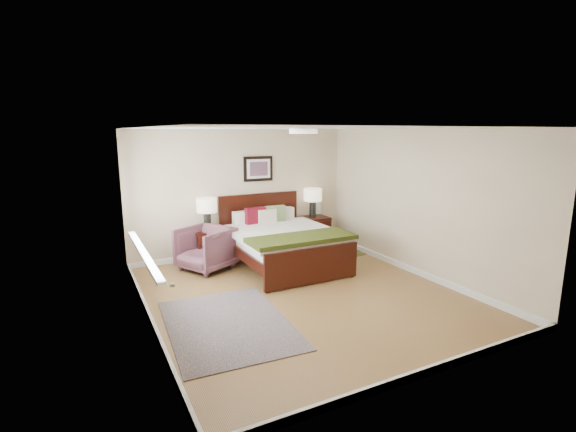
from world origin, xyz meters
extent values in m
plane|color=olive|center=(0.00, 0.00, 0.00)|extent=(5.00, 5.00, 0.00)
cube|color=beige|center=(0.00, 2.50, 1.25)|extent=(4.50, 0.04, 2.50)
cube|color=beige|center=(0.00, -2.50, 1.25)|extent=(4.50, 0.04, 2.50)
cube|color=beige|center=(-2.25, 0.00, 1.25)|extent=(0.04, 5.00, 2.50)
cube|color=beige|center=(2.25, 0.00, 1.25)|extent=(0.04, 5.00, 2.50)
cube|color=white|center=(0.00, 0.00, 2.50)|extent=(4.50, 5.00, 0.02)
cube|color=silver|center=(-2.23, 0.70, 1.40)|extent=(0.02, 2.72, 1.32)
cube|color=silver|center=(-2.21, 0.70, 1.40)|extent=(0.01, 2.60, 1.20)
cube|color=silver|center=(-2.18, 0.70, 0.77)|extent=(0.10, 2.72, 0.04)
cube|color=silver|center=(-2.23, -1.75, 1.09)|extent=(0.01, 1.00, 2.18)
cube|color=brown|center=(-2.23, -1.75, 1.05)|extent=(0.01, 0.90, 2.10)
cylinder|color=#999999|center=(-2.20, -1.37, 1.00)|extent=(0.04, 0.04, 0.04)
cylinder|color=white|center=(0.00, 0.00, 2.46)|extent=(0.40, 0.40, 0.07)
cylinder|color=beige|center=(0.00, 0.00, 2.50)|extent=(0.44, 0.44, 0.01)
cube|color=black|center=(0.35, 2.46, 0.62)|extent=(1.71, 0.06, 1.20)
cube|color=black|center=(0.35, 0.29, 0.32)|extent=(1.71, 0.06, 0.60)
cube|color=black|center=(-0.47, 1.38, 0.34)|extent=(0.06, 2.15, 0.19)
cube|color=black|center=(1.17, 1.38, 0.34)|extent=(0.06, 2.15, 0.19)
cube|color=silver|center=(0.35, 1.38, 0.48)|extent=(1.61, 2.13, 0.24)
cube|color=silver|center=(0.35, 1.28, 0.64)|extent=(1.79, 1.90, 0.11)
cube|color=#334213|center=(0.35, 0.65, 0.69)|extent=(1.83, 0.70, 0.07)
cube|color=silver|center=(-0.02, 2.22, 0.79)|extent=(0.53, 0.18, 0.28)
cube|color=silver|center=(0.72, 2.22, 0.79)|extent=(0.53, 0.18, 0.28)
cube|color=#540915|center=(0.11, 2.10, 0.83)|extent=(0.42, 0.17, 0.34)
cube|color=#617A46|center=(0.54, 2.10, 0.83)|extent=(0.41, 0.16, 0.34)
cube|color=beige|center=(0.33, 2.02, 0.81)|extent=(0.37, 0.13, 0.30)
cube|color=black|center=(0.35, 2.48, 1.72)|extent=(0.62, 0.03, 0.50)
cube|color=silver|center=(0.35, 2.46, 1.72)|extent=(0.50, 0.01, 0.38)
cube|color=#A52D23|center=(0.35, 2.44, 1.72)|extent=(0.38, 0.01, 0.28)
cube|color=black|center=(-0.79, 2.27, 0.59)|extent=(0.52, 0.47, 0.05)
cube|color=black|center=(-1.02, 2.07, 0.29)|extent=(0.05, 0.05, 0.57)
cube|color=black|center=(-0.57, 2.07, 0.29)|extent=(0.05, 0.05, 0.57)
cube|color=black|center=(-1.02, 2.47, 0.29)|extent=(0.05, 0.05, 0.57)
cube|color=black|center=(-0.57, 2.47, 0.29)|extent=(0.05, 0.05, 0.57)
cube|color=black|center=(-0.79, 2.05, 0.49)|extent=(0.46, 0.03, 0.14)
cube|color=black|center=(1.51, 2.27, 0.63)|extent=(0.66, 0.50, 0.05)
cube|color=black|center=(1.21, 2.05, 0.31)|extent=(0.05, 0.05, 0.61)
cube|color=black|center=(1.81, 2.05, 0.31)|extent=(0.05, 0.05, 0.61)
cube|color=black|center=(1.21, 2.49, 0.31)|extent=(0.05, 0.05, 0.61)
cube|color=black|center=(1.81, 2.49, 0.31)|extent=(0.05, 0.05, 0.61)
cube|color=black|center=(1.51, 2.04, 0.53)|extent=(0.60, 0.03, 0.14)
cube|color=black|center=(1.51, 2.27, 0.14)|extent=(0.60, 0.44, 0.03)
cube|color=black|center=(1.51, 2.27, 0.17)|extent=(0.24, 0.31, 0.03)
cube|color=black|center=(1.51, 2.27, 0.20)|extent=(0.24, 0.31, 0.03)
cube|color=black|center=(1.51, 2.27, 0.24)|extent=(0.24, 0.31, 0.03)
cube|color=black|center=(1.51, 2.27, 0.28)|extent=(0.24, 0.31, 0.03)
cube|color=black|center=(1.51, 2.27, 0.31)|extent=(0.24, 0.31, 0.03)
cylinder|color=black|center=(-0.79, 2.27, 0.78)|extent=(0.14, 0.14, 0.32)
cylinder|color=black|center=(-0.79, 2.27, 0.96)|extent=(0.02, 0.02, 0.06)
cylinder|color=beige|center=(-0.79, 2.27, 1.10)|extent=(0.38, 0.38, 0.26)
cylinder|color=black|center=(1.51, 2.27, 0.82)|extent=(0.14, 0.14, 0.32)
cylinder|color=black|center=(1.51, 2.27, 1.00)|extent=(0.02, 0.02, 0.06)
cylinder|color=beige|center=(1.51, 2.27, 1.14)|extent=(0.38, 0.38, 0.26)
imported|color=brown|center=(-0.97, 1.83, 0.39)|extent=(1.15, 1.14, 0.78)
cube|color=#0C1E3E|center=(-1.35, -0.45, 0.01)|extent=(1.62, 2.20, 0.01)
cube|color=black|center=(1.80, 1.80, 0.01)|extent=(0.93, 1.27, 0.01)
camera|label=1|loc=(-2.94, -5.26, 2.45)|focal=26.00mm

